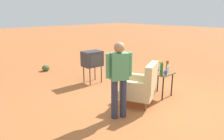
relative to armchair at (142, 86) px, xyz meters
name	(u,v)px	position (x,y,z in m)	size (l,w,h in m)	color
ground_plane	(149,104)	(-0.20, 0.10, -0.50)	(60.00, 60.00, 0.00)	#AD6033
armchair	(142,86)	(0.00, 0.00, 0.00)	(1.01, 1.02, 1.06)	brown
side_table	(161,76)	(-0.83, -0.02, 0.07)	(0.56, 0.56, 0.66)	black
tv_on_stand	(92,59)	(-0.24, -2.17, 0.28)	(0.63, 0.49, 1.03)	black
person_standing	(119,76)	(0.85, 0.04, 0.44)	(0.52, 0.36, 1.64)	#2D3347
bottle_tall_amber	(167,66)	(-1.03, 0.04, 0.32)	(0.07, 0.07, 0.30)	brown
soda_can_blue	(166,73)	(-0.70, 0.21, 0.23)	(0.07, 0.07, 0.12)	blue
bottle_wine_green	(162,69)	(-0.60, 0.13, 0.33)	(0.07, 0.07, 0.32)	#1E5623
bottle_short_clear	(168,69)	(-0.95, 0.12, 0.27)	(0.06, 0.06, 0.20)	silver
flower_vase	(160,65)	(-1.01, -0.17, 0.31)	(0.15, 0.10, 0.27)	silver
shrub_near	(46,68)	(0.18, -4.54, -0.38)	(0.30, 0.30, 0.23)	#475B33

